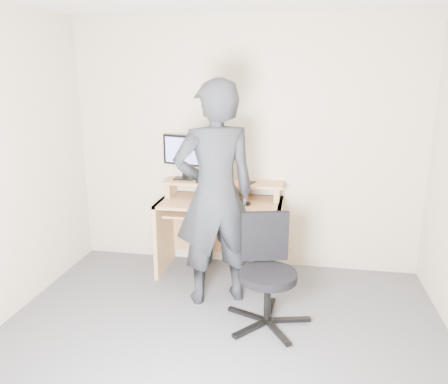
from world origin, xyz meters
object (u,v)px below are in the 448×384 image
(office_chair, at_px, (267,267))
(person, at_px, (215,195))
(monitor, at_px, (184,153))
(desk, at_px, (222,218))

(office_chair, height_order, person, person)
(monitor, bearing_deg, person, -39.49)
(monitor, height_order, person, person)
(desk, height_order, monitor, monitor)
(monitor, bearing_deg, office_chair, -29.34)
(desk, xyz_separation_m, office_chair, (0.52, -0.91, -0.08))
(desk, relative_size, office_chair, 1.40)
(desk, height_order, person, person)
(person, bearing_deg, office_chair, 124.11)
(desk, height_order, office_chair, desk)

